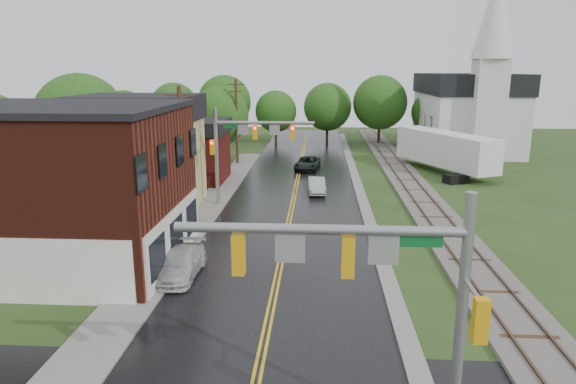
# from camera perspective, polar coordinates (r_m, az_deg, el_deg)

# --- Properties ---
(main_road) EXTENTS (10.00, 90.00, 0.02)m
(main_road) POSITION_cam_1_polar(r_m,az_deg,el_deg) (41.32, 0.68, -0.48)
(main_road) COLOR black
(main_road) RESTS_ON ground
(curb_right) EXTENTS (0.80, 70.00, 0.12)m
(curb_right) POSITION_cam_1_polar(r_m,az_deg,el_deg) (46.27, 7.69, 0.93)
(curb_right) COLOR gray
(curb_right) RESTS_ON ground
(sidewalk_left) EXTENTS (2.40, 50.00, 0.12)m
(sidewalk_left) POSITION_cam_1_polar(r_m,az_deg,el_deg) (37.35, -9.25, -2.19)
(sidewalk_left) COLOR gray
(sidewalk_left) RESTS_ON ground
(brick_building) EXTENTS (14.30, 10.30, 8.30)m
(brick_building) POSITION_cam_1_polar(r_m,az_deg,el_deg) (29.50, -25.90, 0.68)
(brick_building) COLOR #48190F
(brick_building) RESTS_ON ground
(yellow_house) EXTENTS (8.00, 7.00, 6.40)m
(yellow_house) POSITION_cam_1_polar(r_m,az_deg,el_deg) (38.91, -16.03, 2.93)
(yellow_house) COLOR tan
(yellow_house) RESTS_ON ground
(darkred_building) EXTENTS (7.00, 6.00, 4.40)m
(darkred_building) POSITION_cam_1_polar(r_m,az_deg,el_deg) (47.25, -11.23, 3.78)
(darkred_building) COLOR #3F0F0C
(darkred_building) RESTS_ON ground
(church) EXTENTS (10.40, 18.40, 20.00)m
(church) POSITION_cam_1_polar(r_m,az_deg,el_deg) (66.41, 19.53, 9.20)
(church) COLOR silver
(church) RESTS_ON ground
(railroad) EXTENTS (3.20, 80.00, 0.30)m
(railroad) POSITION_cam_1_polar(r_m,az_deg,el_deg) (46.81, 13.31, 0.97)
(railroad) COLOR #59544C
(railroad) RESTS_ON ground
(traffic_signal_near) EXTENTS (7.34, 0.30, 7.20)m
(traffic_signal_near) POSITION_cam_1_polar(r_m,az_deg,el_deg) (13.15, 9.94, -9.37)
(traffic_signal_near) COLOR gray
(traffic_signal_near) RESTS_ON ground
(traffic_signal_far) EXTENTS (7.34, 0.43, 7.20)m
(traffic_signal_far) POSITION_cam_1_polar(r_m,az_deg,el_deg) (37.77, -4.81, 5.83)
(traffic_signal_far) COLOR gray
(traffic_signal_far) RESTS_ON ground
(utility_pole_b) EXTENTS (1.80, 0.28, 9.00)m
(utility_pole_b) POSITION_cam_1_polar(r_m,az_deg,el_deg) (33.64, -11.67, 4.20)
(utility_pole_b) COLOR #382616
(utility_pole_b) RESTS_ON ground
(utility_pole_c) EXTENTS (1.80, 0.28, 9.00)m
(utility_pole_c) POSITION_cam_1_polar(r_m,az_deg,el_deg) (55.00, -5.73, 7.97)
(utility_pole_c) COLOR #382616
(utility_pole_c) RESTS_ON ground
(tree_left_b) EXTENTS (7.60, 7.60, 9.69)m
(tree_left_b) POSITION_cam_1_polar(r_m,az_deg,el_deg) (46.58, -21.86, 7.30)
(tree_left_b) COLOR black
(tree_left_b) RESTS_ON ground
(tree_left_c) EXTENTS (6.00, 6.00, 7.65)m
(tree_left_c) POSITION_cam_1_polar(r_m,az_deg,el_deg) (52.67, -14.09, 7.16)
(tree_left_c) COLOR black
(tree_left_c) RESTS_ON ground
(tree_left_e) EXTENTS (6.40, 6.40, 8.16)m
(tree_left_e) POSITION_cam_1_polar(r_m,az_deg,el_deg) (57.21, -7.47, 8.24)
(tree_left_e) COLOR black
(tree_left_e) RESTS_ON ground
(suv_dark) EXTENTS (2.76, 5.03, 1.34)m
(suv_dark) POSITION_cam_1_polar(r_m,az_deg,el_deg) (51.91, 2.17, 3.18)
(suv_dark) COLOR black
(suv_dark) RESTS_ON ground
(sedan_silver) EXTENTS (1.58, 3.93, 1.27)m
(sedan_silver) POSITION_cam_1_polar(r_m,az_deg,el_deg) (42.28, 3.19, 0.71)
(sedan_silver) COLOR #ACACB0
(sedan_silver) RESTS_ON ground
(pickup_white) EXTENTS (1.95, 4.59, 1.32)m
(pickup_white) POSITION_cam_1_polar(r_m,az_deg,el_deg) (26.08, -11.88, -7.82)
(pickup_white) COLOR silver
(pickup_white) RESTS_ON ground
(semi_trailer) EXTENTS (7.78, 12.62, 3.96)m
(semi_trailer) POSITION_cam_1_polar(r_m,az_deg,el_deg) (52.53, 17.06, 4.57)
(semi_trailer) COLOR black
(semi_trailer) RESTS_ON ground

